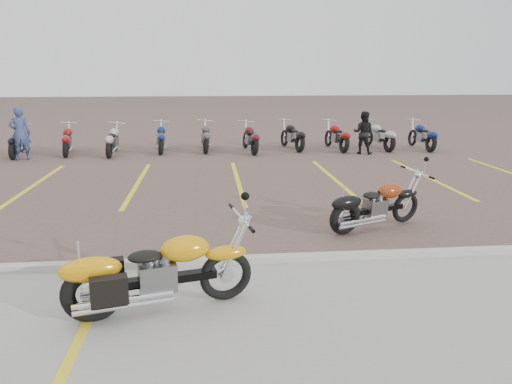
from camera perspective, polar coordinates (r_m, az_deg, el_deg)
ground at (r=9.83m, az=-0.63°, el=-3.79°), size 100.00×100.00×0.00m
concrete_apron at (r=5.73m, az=3.50°, el=-17.40°), size 60.00×5.00×0.01m
curb at (r=7.93m, az=0.65°, el=-7.73°), size 60.00×0.18×0.12m
parking_stripes at (r=13.68m, az=-2.09°, el=1.26°), size 38.00×5.50×0.01m
apron_stripe at (r=5.86m, az=-20.48°, el=-17.48°), size 0.12×5.00×0.00m
yellow_cruiser at (r=6.40m, az=-11.38°, el=-9.32°), size 2.34×0.71×0.98m
flame_cruiser at (r=9.74m, az=13.22°, el=-1.66°), size 2.02×0.94×0.88m
person_a at (r=18.57m, az=-25.35°, el=6.06°), size 0.74×0.59×1.79m
person_b at (r=18.53m, az=12.16°, el=6.65°), size 0.93×0.86×1.53m
bg_bike_row at (r=18.61m, az=-3.37°, el=6.30°), size 15.74×2.06×1.10m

